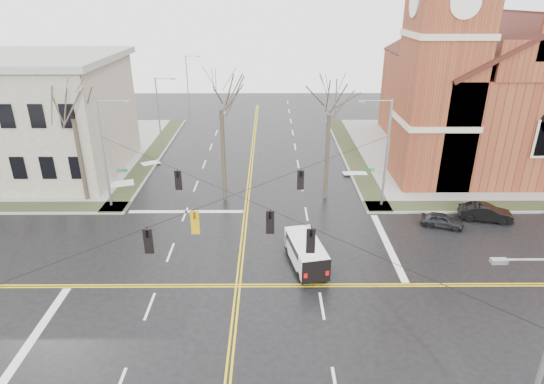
{
  "coord_description": "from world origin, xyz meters",
  "views": [
    {
      "loc": [
        1.99,
        -23.52,
        16.6
      ],
      "look_at": [
        2.14,
        6.0,
        3.73
      ],
      "focal_mm": 30.0,
      "sensor_mm": 36.0,
      "label": 1
    }
  ],
  "objects_px": {
    "signal_pole_ne": "(385,151)",
    "tree_nw_far": "(72,113)",
    "tree_nw_near": "(221,103)",
    "streetlight_north_a": "(159,110)",
    "parked_car_a": "(442,220)",
    "signal_pole_se": "(539,361)",
    "church": "(486,79)",
    "signal_pole_nw": "(105,151)",
    "tree_ne": "(329,109)",
    "parked_car_b": "(486,213)",
    "cargo_van": "(305,250)",
    "streetlight_north_b": "(188,80)"
  },
  "relations": [
    {
      "from": "streetlight_north_b",
      "to": "tree_nw_far",
      "type": "distance_m",
      "value": 35.5
    },
    {
      "from": "cargo_van",
      "to": "tree_nw_far",
      "type": "xyz_separation_m",
      "value": [
        -18.33,
        10.4,
        6.71
      ]
    },
    {
      "from": "streetlight_north_b",
      "to": "tree_nw_near",
      "type": "xyz_separation_m",
      "value": [
        8.71,
        -35.07,
        4.05
      ]
    },
    {
      "from": "signal_pole_nw",
      "to": "parked_car_b",
      "type": "relative_size",
      "value": 2.22
    },
    {
      "from": "signal_pole_se",
      "to": "streetlight_north_b",
      "type": "bearing_deg",
      "value": 110.27
    },
    {
      "from": "church",
      "to": "tree_ne",
      "type": "distance_m",
      "value": 21.2
    },
    {
      "from": "signal_pole_se",
      "to": "tree_ne",
      "type": "height_order",
      "value": "tree_ne"
    },
    {
      "from": "signal_pole_se",
      "to": "parked_car_a",
      "type": "distance_m",
      "value": 20.16
    },
    {
      "from": "parked_car_a",
      "to": "streetlight_north_a",
      "type": "bearing_deg",
      "value": 72.21
    },
    {
      "from": "tree_nw_far",
      "to": "signal_pole_ne",
      "type": "bearing_deg",
      "value": -2.98
    },
    {
      "from": "parked_car_a",
      "to": "tree_nw_near",
      "type": "distance_m",
      "value": 19.72
    },
    {
      "from": "signal_pole_se",
      "to": "signal_pole_nw",
      "type": "bearing_deg",
      "value": 134.55
    },
    {
      "from": "parked_car_a",
      "to": "signal_pole_nw",
      "type": "bearing_deg",
      "value": 102.13
    },
    {
      "from": "signal_pole_nw",
      "to": "tree_ne",
      "type": "height_order",
      "value": "tree_ne"
    },
    {
      "from": "signal_pole_se",
      "to": "parked_car_a",
      "type": "xyz_separation_m",
      "value": [
        4.02,
        19.26,
        -4.4
      ]
    },
    {
      "from": "church",
      "to": "signal_pole_ne",
      "type": "distance_m",
      "value": 19.22
    },
    {
      "from": "signal_pole_se",
      "to": "parked_car_a",
      "type": "relative_size",
      "value": 2.81
    },
    {
      "from": "church",
      "to": "cargo_van",
      "type": "distance_m",
      "value": 31.19
    },
    {
      "from": "parked_car_b",
      "to": "tree_nw_far",
      "type": "height_order",
      "value": "tree_nw_far"
    },
    {
      "from": "streetlight_north_a",
      "to": "cargo_van",
      "type": "bearing_deg",
      "value": -59.67
    },
    {
      "from": "streetlight_north_b",
      "to": "cargo_van",
      "type": "bearing_deg",
      "value": -71.82
    },
    {
      "from": "signal_pole_nw",
      "to": "tree_nw_far",
      "type": "distance_m",
      "value": 4.13
    },
    {
      "from": "signal_pole_nw",
      "to": "streetlight_north_b",
      "type": "relative_size",
      "value": 1.12
    },
    {
      "from": "signal_pole_se",
      "to": "tree_nw_near",
      "type": "relative_size",
      "value": 0.76
    },
    {
      "from": "cargo_van",
      "to": "signal_pole_ne",
      "type": "bearing_deg",
      "value": 40.69
    },
    {
      "from": "cargo_van",
      "to": "tree_ne",
      "type": "height_order",
      "value": "tree_ne"
    },
    {
      "from": "tree_nw_far",
      "to": "tree_nw_near",
      "type": "relative_size",
      "value": 0.91
    },
    {
      "from": "church",
      "to": "tree_ne",
      "type": "relative_size",
      "value": 2.51
    },
    {
      "from": "signal_pole_ne",
      "to": "tree_nw_near",
      "type": "bearing_deg",
      "value": 173.84
    },
    {
      "from": "parked_car_b",
      "to": "tree_ne",
      "type": "xyz_separation_m",
      "value": [
        -12.27,
        4.55,
        7.26
      ]
    },
    {
      "from": "streetlight_north_b",
      "to": "tree_nw_near",
      "type": "relative_size",
      "value": 0.68
    },
    {
      "from": "parked_car_b",
      "to": "signal_pole_ne",
      "type": "bearing_deg",
      "value": 84.38
    },
    {
      "from": "signal_pole_ne",
      "to": "tree_nw_far",
      "type": "xyz_separation_m",
      "value": [
        -25.35,
        1.32,
        2.83
      ]
    },
    {
      "from": "streetlight_north_a",
      "to": "parked_car_b",
      "type": "height_order",
      "value": "streetlight_north_a"
    },
    {
      "from": "signal_pole_se",
      "to": "tree_ne",
      "type": "bearing_deg",
      "value": 100.07
    },
    {
      "from": "cargo_van",
      "to": "tree_ne",
      "type": "relative_size",
      "value": 0.46
    },
    {
      "from": "signal_pole_ne",
      "to": "signal_pole_se",
      "type": "bearing_deg",
      "value": -90.0
    },
    {
      "from": "signal_pole_ne",
      "to": "tree_ne",
      "type": "xyz_separation_m",
      "value": [
        -4.42,
        1.88,
        2.98
      ]
    },
    {
      "from": "streetlight_north_a",
      "to": "parked_car_b",
      "type": "bearing_deg",
      "value": -32.73
    },
    {
      "from": "church",
      "to": "signal_pole_nw",
      "type": "distance_m",
      "value": 38.61
    },
    {
      "from": "signal_pole_ne",
      "to": "tree_ne",
      "type": "bearing_deg",
      "value": 156.95
    },
    {
      "from": "parked_car_a",
      "to": "tree_nw_near",
      "type": "bearing_deg",
      "value": 93.46
    },
    {
      "from": "streetlight_north_a",
      "to": "tree_nw_far",
      "type": "height_order",
      "value": "tree_nw_far"
    },
    {
      "from": "church",
      "to": "parked_car_b",
      "type": "bearing_deg",
      "value": -109.32
    },
    {
      "from": "parked_car_b",
      "to": "parked_car_a",
      "type": "bearing_deg",
      "value": 118.73
    },
    {
      "from": "cargo_van",
      "to": "tree_nw_near",
      "type": "relative_size",
      "value": 0.43
    },
    {
      "from": "streetlight_north_b",
      "to": "tree_nw_near",
      "type": "height_order",
      "value": "tree_nw_near"
    },
    {
      "from": "parked_car_b",
      "to": "tree_nw_near",
      "type": "distance_m",
      "value": 22.9
    },
    {
      "from": "signal_pole_ne",
      "to": "signal_pole_nw",
      "type": "bearing_deg",
      "value": 180.0
    },
    {
      "from": "signal_pole_ne",
      "to": "tree_nw_far",
      "type": "bearing_deg",
      "value": 177.02
    }
  ]
}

